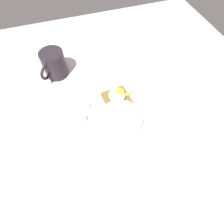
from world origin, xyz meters
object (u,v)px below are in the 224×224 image
object	(u,v)px
banana_slice_inner	(85,107)
knife	(169,107)
banana_slice_back	(89,113)
banana_slice_outer	(82,120)
toast_slice	(117,99)
poached_egg	(118,94)
banana_slice_front	(97,106)
banana_slice_left	(90,124)
oatmeal_bowl	(120,123)
banana_slice_right	(79,113)
coffee_mug	(54,64)

from	to	relation	value
banana_slice_inner	knife	xyz separation A→B (cm)	(-7.40, -26.22, -1.31)
banana_slice_back	banana_slice_outer	distance (cm)	3.17
toast_slice	banana_slice_inner	xyz separation A→B (cm)	(0.17, 10.64, -0.15)
poached_egg	banana_slice_back	distance (cm)	10.84
poached_egg	banana_slice_front	size ratio (longest dim) A/B	2.29
banana_slice_inner	banana_slice_outer	bearing A→B (deg)	153.94
poached_egg	banana_slice_left	xyz separation A→B (cm)	(-6.17, 10.79, -2.67)
oatmeal_bowl	banana_slice_right	distance (cm)	13.92
poached_egg	knife	bearing A→B (deg)	-115.29
banana_slice_back	knife	distance (cm)	26.11
banana_slice_right	coffee_mug	size ratio (longest dim) A/B	0.43
oatmeal_bowl	knife	size ratio (longest dim) A/B	1.01
banana_slice_right	banana_slice_left	bearing A→B (deg)	-154.42
banana_slice_front	banana_slice_left	world-z (taller)	same
oatmeal_bowl	banana_slice_left	bearing A→B (deg)	66.41
poached_egg	banana_slice_inner	bearing A→B (deg)	89.21
banana_slice_inner	coffee_mug	bearing A→B (deg)	18.18
banana_slice_right	banana_slice_outer	bearing A→B (deg)	-173.47
banana_slice_inner	knife	size ratio (longest dim) A/B	0.37
poached_egg	banana_slice_inner	size ratio (longest dim) A/B	1.81
banana_slice_outer	banana_slice_back	bearing A→B (deg)	-56.67
banana_slice_left	knife	distance (cm)	26.18
poached_egg	knife	world-z (taller)	poached_egg
poached_egg	banana_slice_front	world-z (taller)	poached_egg
banana_slice_front	banana_slice_right	distance (cm)	6.07
banana_slice_back	knife	xyz separation A→B (cm)	(-5.02, -25.60, -1.13)
oatmeal_bowl	banana_slice_front	xyz separation A→B (cm)	(9.46, 4.61, -2.43)
oatmeal_bowl	toast_slice	distance (cm)	10.24
oatmeal_bowl	banana_slice_left	world-z (taller)	oatmeal_bowl
oatmeal_bowl	banana_slice_front	world-z (taller)	oatmeal_bowl
oatmeal_bowl	poached_egg	size ratio (longest dim) A/B	1.50
poached_egg	banana_slice_outer	bearing A→B (deg)	107.13
banana_slice_front	banana_slice_back	size ratio (longest dim) A/B	1.15
banana_slice_back	banana_slice_inner	size ratio (longest dim) A/B	0.69
banana_slice_back	banana_slice_outer	xyz separation A→B (cm)	(-1.74, 2.64, 0.29)
banana_slice_front	banana_slice_inner	distance (cm)	3.70
banana_slice_left	banana_slice_inner	world-z (taller)	banana_slice_inner
toast_slice	banana_slice_left	size ratio (longest dim) A/B	2.33
banana_slice_inner	coffee_mug	world-z (taller)	coffee_mug
oatmeal_bowl	coffee_mug	bearing A→B (deg)	26.69
banana_slice_back	poached_egg	bearing A→B (deg)	-77.68
poached_egg	banana_slice_right	bearing A→B (deg)	94.70
toast_slice	coffee_mug	bearing A→B (deg)	41.39
banana_slice_front	banana_slice_right	size ratio (longest dim) A/B	0.79
banana_slice_outer	coffee_mug	size ratio (longest dim) A/B	0.40
poached_egg	banana_slice_inner	world-z (taller)	poached_egg
banana_slice_left	banana_slice_right	xyz separation A→B (cm)	(5.09, 2.43, 0.06)
toast_slice	banana_slice_outer	world-z (taller)	banana_slice_outer
banana_slice_inner	banana_slice_left	bearing A→B (deg)	-179.20
toast_slice	banana_slice_front	bearing A→B (deg)	92.20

